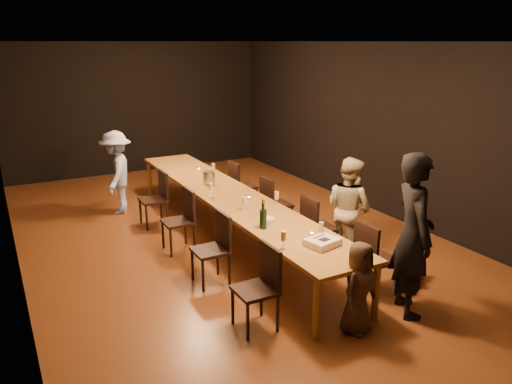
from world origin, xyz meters
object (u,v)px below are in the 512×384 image
chair_right_3 (243,186)px  child (358,288)px  man_blue (117,173)px  chair_left_0 (255,289)px  chair_right_0 (377,258)px  plate_stack (267,222)px  woman_birthday (413,235)px  champagne_bottle (263,214)px  ice_bucket (209,178)px  birthday_cake (323,242)px  chair_right_2 (277,204)px  chair_left_2 (178,221)px  table (230,197)px  chair_left_1 (210,250)px  chair_left_3 (153,199)px  chair_right_1 (320,227)px  woman_tan (349,208)px

chair_right_3 → child: 4.24m
man_blue → chair_left_0: bearing=27.7°
chair_right_0 → child: bearing=-53.4°
plate_stack → woman_birthday: bearing=-55.3°
woman_birthday → champagne_bottle: size_ratio=5.00×
chair_right_3 → ice_bucket: ice_bucket is taller
ice_bucket → man_blue: bearing=128.2°
birthday_cake → plate_stack: size_ratio=2.33×
champagne_bottle → ice_bucket: size_ratio=1.77×
chair_right_2 → chair_left_2: same height
table → chair_right_3: (0.85, 1.20, -0.24)m
chair_left_2 → chair_right_3: bearing=-54.8°
child → woman_birthday: bearing=-17.3°
champagne_bottle → chair_right_0: bearing=-38.9°
chair_left_0 → chair_left_1: same height
chair_right_0 → chair_left_0: same height
chair_left_1 → woman_birthday: (1.71, -1.72, 0.48)m
woman_birthday → ice_bucket: 3.72m
chair_left_3 → chair_right_2: bearing=-125.2°
chair_right_3 → man_blue: man_blue is taller
chair_left_1 → plate_stack: (0.69, -0.25, 0.34)m
chair_right_1 → plate_stack: bearing=-76.3°
birthday_cake → ice_bucket: 3.00m
chair_right_2 → chair_left_0: (-1.70, -2.40, 0.00)m
chair_right_3 → child: bearing=-10.4°
chair_left_1 → chair_left_2: size_ratio=1.00×
chair_right_0 → ice_bucket: ice_bucket is taller
chair_right_0 → champagne_bottle: (-1.10, 0.89, 0.47)m
woman_birthday → chair_left_1: bearing=68.8°
chair_right_1 → man_blue: bearing=-148.6°
chair_left_0 → plate_stack: size_ratio=5.14×
chair_right_3 → chair_left_0: bearing=-25.3°
chair_left_1 → chair_right_3: bearing=-35.3°
chair_left_0 → ice_bucket: bearing=-14.6°
birthday_cake → chair_left_2: bearing=99.2°
chair_left_2 → chair_left_3: size_ratio=1.00×
chair_right_1 → chair_left_0: size_ratio=1.00×
chair_left_1 → champagne_bottle: champagne_bottle is taller
child → chair_left_1: bearing=97.1°
chair_right_1 → ice_bucket: ice_bucket is taller
chair_right_1 → chair_left_2: 2.08m
woman_tan → champagne_bottle: (-1.46, -0.13, 0.20)m
chair_right_0 → child: size_ratio=0.91×
chair_left_2 → champagne_bottle: size_ratio=2.47×
chair_right_2 → chair_left_0: 2.94m
chair_left_1 → chair_left_2: same height
chair_right_1 → champagne_bottle: size_ratio=2.47×
plate_stack → ice_bucket: bearing=87.0°
ice_bucket → chair_right_3: bearing=29.9°
woman_tan → plate_stack: 1.37m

